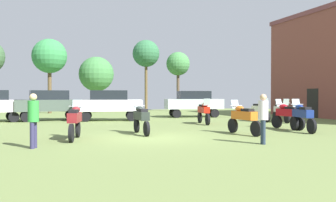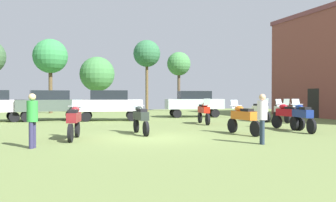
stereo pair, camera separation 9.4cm
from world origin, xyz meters
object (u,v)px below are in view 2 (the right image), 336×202
object	(u,v)px
motorcycle_10	(74,120)
tree_7	(97,74)
motorcycle_3	(302,116)
motorcycle_7	(204,111)
car_1	(109,103)
car_2	(194,102)
tree_4	(147,54)
person_2	(32,116)
motorcycle_1	(287,115)
motorcycle_11	(282,111)
person_1	(262,115)
tree_2	(50,57)
motorcycle_4	(141,118)
tree_5	(179,64)
motorcycle_5	(243,118)
motorcycle_8	(260,110)
car_3	(50,103)

from	to	relation	value
motorcycle_10	tree_7	world-z (taller)	tree_7
motorcycle_3	motorcycle_7	distance (m)	5.98
car_1	car_2	xyz separation A→B (m)	(6.77, 1.59, 0.00)
tree_4	person_2	bearing A→B (deg)	-113.41
motorcycle_1	motorcycle_7	world-z (taller)	motorcycle_7
car_1	tree_4	bearing A→B (deg)	-16.55
motorcycle_1	tree_7	bearing A→B (deg)	99.22
motorcycle_3	motorcycle_7	xyz separation A→B (m)	(-2.43, 5.47, -0.01)
motorcycle_10	tree_7	size ratio (longest dim) A/B	0.39
motorcycle_7	tree_4	size ratio (longest dim) A/B	0.31
tree_7	tree_4	bearing A→B (deg)	0.22
motorcycle_11	tree_7	bearing A→B (deg)	-50.57
person_2	motorcycle_1	bearing A→B (deg)	127.79
car_1	person_1	xyz separation A→B (m)	(3.17, -12.90, -0.16)
tree_2	tree_7	distance (m)	4.77
motorcycle_4	tree_5	distance (m)	22.20
motorcycle_5	motorcycle_10	distance (m)	7.01
motorcycle_1	motorcycle_8	bearing A→B (deg)	63.33
motorcycle_5	motorcycle_10	size ratio (longest dim) A/B	1.06
motorcycle_3	motorcycle_5	world-z (taller)	motorcycle_3
motorcycle_10	tree_2	world-z (taller)	tree_2
car_3	motorcycle_5	bearing A→B (deg)	-151.55
tree_2	car_1	bearing A→B (deg)	-72.14
person_2	motorcycle_3	bearing A→B (deg)	121.61
motorcycle_3	motorcycle_10	world-z (taller)	motorcycle_3
motorcycle_7	motorcycle_8	size ratio (longest dim) A/B	1.07
motorcycle_8	motorcycle_7	bearing A→B (deg)	7.19
car_2	tree_5	bearing A→B (deg)	-4.41
motorcycle_7	tree_7	xyz separation A→B (m)	(-3.98, 16.79, 3.03)
motorcycle_1	car_3	distance (m)	15.01
tree_4	tree_5	xyz separation A→B (m)	(3.19, -1.01, -1.07)
motorcycle_3	car_1	world-z (taller)	car_1
tree_7	car_3	bearing A→B (deg)	-112.62
motorcycle_11	person_1	world-z (taller)	person_1
motorcycle_4	car_3	xyz separation A→B (m)	(-3.71, 9.89, 0.45)
tree_7	motorcycle_4	bearing A→B (deg)	-92.28
car_1	tree_7	size ratio (longest dim) A/B	0.82
motorcycle_3	motorcycle_7	size ratio (longest dim) A/B	0.97
tree_5	tree_7	bearing A→B (deg)	173.25
motorcycle_7	tree_5	world-z (taller)	tree_5
motorcycle_5	tree_4	distance (m)	22.97
motorcycle_4	motorcycle_5	distance (m)	4.41
car_2	motorcycle_5	bearing A→B (deg)	176.40
motorcycle_10	tree_5	size ratio (longest dim) A/B	0.35
motorcycle_3	car_1	size ratio (longest dim) A/B	0.49
motorcycle_11	tree_4	distance (m)	18.40
car_1	car_3	world-z (taller)	same
person_1	motorcycle_10	bearing A→B (deg)	-95.21
motorcycle_4	tree_5	xyz separation A→B (m)	(9.15, 19.79, 4.18)
person_1	person_2	distance (m)	7.61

